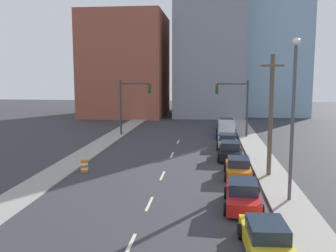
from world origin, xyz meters
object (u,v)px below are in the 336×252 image
at_px(traffic_signal_left, 129,100).
at_px(box_truck_blue, 226,129).
at_px(traffic_signal_right, 239,101).
at_px(street_lamp, 293,110).
at_px(sedan_black, 230,151).
at_px(sedan_tan, 227,141).
at_px(sedan_silver, 226,124).
at_px(sedan_orange, 238,168).
at_px(utility_pole_right_mid, 271,115).
at_px(sedan_red, 243,195).
at_px(sedan_yellow, 267,239).
at_px(traffic_barrel, 84,166).

distance_m(traffic_signal_left, box_truck_blue, 12.26).
xyz_separation_m(traffic_signal_left, traffic_signal_right, (13.13, 0.00, 0.00)).
bearing_deg(street_lamp, traffic_signal_right, 93.28).
relative_size(traffic_signal_right, box_truck_blue, 1.12).
xyz_separation_m(traffic_signal_left, sedan_black, (11.59, -11.84, -3.58)).
xyz_separation_m(sedan_tan, sedan_silver, (0.46, 12.93, 0.04)).
relative_size(sedan_orange, sedan_black, 0.93).
distance_m(sedan_orange, box_truck_blue, 17.59).
bearing_deg(box_truck_blue, traffic_signal_right, 2.56).
xyz_separation_m(utility_pole_right_mid, sedan_black, (-2.51, 5.38, -3.82)).
bearing_deg(sedan_orange, street_lamp, -61.79).
xyz_separation_m(sedan_red, sedan_black, (-0.04, 12.16, 0.01)).
xyz_separation_m(traffic_signal_right, sedan_yellow, (-1.00, -29.54, -3.64)).
bearing_deg(sedan_black, sedan_orange, -84.81).
relative_size(street_lamp, sedan_yellow, 1.98).
distance_m(sedan_yellow, box_truck_blue, 29.52).
bearing_deg(sedan_silver, sedan_tan, -92.73).
relative_size(sedan_red, sedan_tan, 1.03).
xyz_separation_m(sedan_yellow, sedan_black, (-0.54, 17.70, 0.06)).
bearing_deg(box_truck_blue, sedan_black, -89.66).
height_order(traffic_signal_left, sedan_tan, traffic_signal_left).
height_order(traffic_barrel, box_truck_blue, box_truck_blue).
xyz_separation_m(traffic_signal_left, sedan_red, (11.64, -24.00, -3.59)).
height_order(traffic_signal_left, sedan_red, traffic_signal_left).
bearing_deg(street_lamp, sedan_tan, 100.06).
bearing_deg(traffic_signal_left, sedan_silver, 27.39).
bearing_deg(utility_pole_right_mid, sedan_orange, -170.00).
bearing_deg(traffic_barrel, traffic_signal_left, 91.02).
bearing_deg(sedan_yellow, traffic_signal_left, 109.72).
height_order(sedan_tan, sedan_silver, sedan_silver).
xyz_separation_m(utility_pole_right_mid, sedan_yellow, (-1.96, -12.32, -3.88)).
bearing_deg(traffic_signal_left, street_lamp, -57.60).
relative_size(sedan_black, sedan_tan, 1.03).
xyz_separation_m(sedan_yellow, sedan_red, (-0.50, 5.54, 0.05)).
height_order(traffic_barrel, sedan_orange, sedan_orange).
bearing_deg(sedan_tan, box_truck_blue, 90.04).
distance_m(street_lamp, sedan_tan, 16.98).
xyz_separation_m(traffic_signal_left, traffic_barrel, (0.31, -17.59, -3.81)).
bearing_deg(sedan_yellow, sedan_red, 92.56).
distance_m(traffic_signal_left, traffic_barrel, 18.00).
distance_m(traffic_signal_right, sedan_red, 24.32).
bearing_deg(traffic_barrel, sedan_black, 27.04).
distance_m(sedan_red, box_truck_blue, 23.97).
relative_size(traffic_signal_right, utility_pole_right_mid, 0.76).
height_order(street_lamp, sedan_orange, street_lamp).
bearing_deg(street_lamp, sedan_black, 104.63).
distance_m(traffic_barrel, box_truck_blue, 20.98).
relative_size(utility_pole_right_mid, sedan_orange, 2.05).
height_order(traffic_signal_right, sedan_yellow, traffic_signal_right).
distance_m(traffic_barrel, sedan_orange, 11.55).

